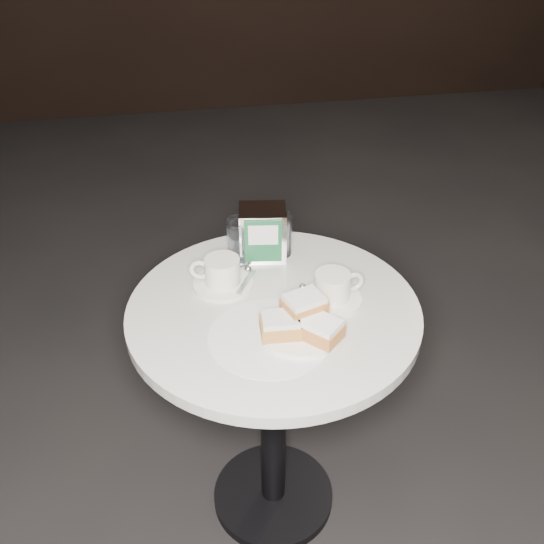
{
  "coord_description": "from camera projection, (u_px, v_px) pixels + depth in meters",
  "views": [
    {
      "loc": [
        -0.22,
        -1.12,
        1.63
      ],
      "look_at": [
        0.0,
        0.02,
        0.83
      ],
      "focal_mm": 40.0,
      "sensor_mm": 36.0,
      "label": 1
    }
  ],
  "objects": [
    {
      "name": "ground",
      "position": [
        273.0,
        498.0,
        1.86
      ],
      "size": [
        7.0,
        7.0,
        0.0
      ],
      "primitive_type": "plane",
      "color": "black",
      "rests_on": "ground"
    },
    {
      "name": "sugar_spill",
      "position": [
        270.0,
        336.0,
        1.35
      ],
      "size": [
        0.33,
        0.33,
        0.0
      ],
      "primitive_type": "cylinder",
      "rotation": [
        0.0,
        0.0,
        0.22
      ],
      "color": "white",
      "rests_on": "cafe_table"
    },
    {
      "name": "napkin_dispenser",
      "position": [
        263.0,
        233.0,
        1.58
      ],
      "size": [
        0.13,
        0.12,
        0.14
      ],
      "rotation": [
        0.0,
        0.0,
        -0.15
      ],
      "color": "silver",
      "rests_on": "cafe_table"
    },
    {
      "name": "coffee_cup_right",
      "position": [
        333.0,
        289.0,
        1.44
      ],
      "size": [
        0.16,
        0.16,
        0.08
      ],
      "rotation": [
        0.0,
        0.0,
        0.12
      ],
      "color": "white",
      "rests_on": "cafe_table"
    },
    {
      "name": "coffee_cup_left",
      "position": [
        222.0,
        274.0,
        1.49
      ],
      "size": [
        0.18,
        0.18,
        0.08
      ],
      "rotation": [
        0.0,
        0.0,
        -0.26
      ],
      "color": "white",
      "rests_on": "cafe_table"
    },
    {
      "name": "water_glass_right",
      "position": [
        279.0,
        235.0,
        1.6
      ],
      "size": [
        0.09,
        0.09,
        0.12
      ],
      "rotation": [
        0.0,
        0.0,
        0.42
      ],
      "color": "white",
      "rests_on": "cafe_table"
    },
    {
      "name": "beignet_plate",
      "position": [
        301.0,
        324.0,
        1.34
      ],
      "size": [
        0.23,
        0.23,
        0.09
      ],
      "rotation": [
        0.0,
        0.0,
        -0.38
      ],
      "color": "white",
      "rests_on": "cafe_table"
    },
    {
      "name": "water_glass_left",
      "position": [
        241.0,
        241.0,
        1.58
      ],
      "size": [
        0.09,
        0.09,
        0.12
      ],
      "rotation": [
        0.0,
        0.0,
        0.2
      ],
      "color": "silver",
      "rests_on": "cafe_table"
    },
    {
      "name": "cafe_table",
      "position": [
        273.0,
        367.0,
        1.55
      ],
      "size": [
        0.7,
        0.7,
        0.74
      ],
      "color": "black",
      "rests_on": "ground"
    }
  ]
}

